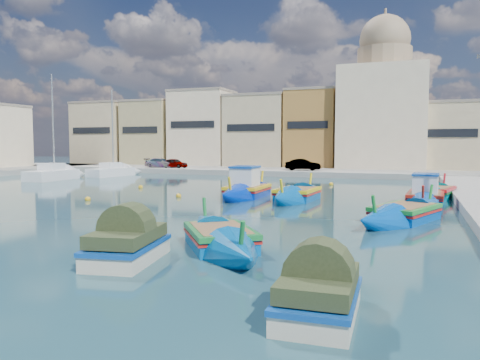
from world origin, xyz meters
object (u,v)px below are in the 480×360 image
at_px(church_block, 383,103).
at_px(luzzu_blue_south, 405,215).
at_px(luzzu_cyan_south, 220,240).
at_px(yacht_north, 122,172).
at_px(luzzu_blue_cabin, 247,191).
at_px(luzzu_green, 297,196).
at_px(tender_near, 127,246).
at_px(yacht_midnorth, 63,175).
at_px(luzzu_cyan_mid, 435,194).
at_px(luzzu_turquoise_cabin, 425,198).
at_px(tender_far, 319,296).

distance_m(church_block, luzzu_blue_south, 38.23).
distance_m(luzzu_cyan_south, yacht_north, 38.13).
xyz_separation_m(luzzu_blue_cabin, luzzu_green, (3.54, -0.52, -0.11)).
xyz_separation_m(church_block, tender_near, (-4.41, -48.08, -7.93)).
xyz_separation_m(church_block, luzzu_cyan_south, (-2.50, -45.36, -8.15)).
distance_m(luzzu_blue_cabin, luzzu_cyan_south, 15.29).
bearing_deg(luzzu_green, yacht_north, 147.12).
xyz_separation_m(tender_near, yacht_midnorth, (-24.83, 25.75, -0.04)).
distance_m(yacht_north, yacht_midnorth, 6.84).
bearing_deg(yacht_north, luzzu_cyan_mid, -19.10).
distance_m(luzzu_turquoise_cabin, luzzu_green, 7.57).
bearing_deg(church_block, luzzu_green, -95.82).
relative_size(luzzu_green, luzzu_blue_south, 0.94).
distance_m(church_block, tender_near, 48.92).
relative_size(luzzu_blue_cabin, tender_near, 2.66).
height_order(yacht_north, yacht_midnorth, yacht_midnorth).
relative_size(luzzu_blue_cabin, luzzu_green, 1.06).
xyz_separation_m(luzzu_green, luzzu_cyan_south, (0.67, -14.17, -0.02)).
bearing_deg(luzzu_blue_cabin, tender_far, -66.60).
xyz_separation_m(luzzu_blue_cabin, tender_far, (8.60, -19.88, 0.04)).
xyz_separation_m(yacht_north, yacht_midnorth, (-2.48, -6.38, 0.04)).
distance_m(luzzu_green, tender_near, 16.93).
bearing_deg(yacht_midnorth, luzzu_cyan_south, -40.75).
xyz_separation_m(luzzu_cyan_mid, tender_far, (-3.12, -23.60, 0.17)).
bearing_deg(tender_far, luzzu_cyan_mid, 82.48).
bearing_deg(tender_near, luzzu_blue_south, 54.49).
distance_m(luzzu_turquoise_cabin, yacht_north, 34.36).
relative_size(luzzu_cyan_south, yacht_north, 0.75).
relative_size(tender_near, yacht_north, 0.34).
xyz_separation_m(luzzu_blue_cabin, luzzu_blue_south, (10.07, -6.53, -0.12)).
xyz_separation_m(tender_near, tender_far, (6.30, -2.47, -0.04)).
distance_m(luzzu_blue_cabin, tender_far, 21.66).
bearing_deg(luzzu_turquoise_cabin, tender_far, -97.04).
bearing_deg(church_block, luzzu_cyan_south, -93.16).
distance_m(luzzu_turquoise_cabin, luzzu_blue_south, 6.76).
distance_m(tender_near, tender_far, 6.77).
relative_size(luzzu_green, luzzu_cyan_south, 1.13).
xyz_separation_m(luzzu_blue_cabin, luzzu_cyan_mid, (11.72, 3.73, -0.12)).
relative_size(luzzu_cyan_mid, luzzu_green, 1.03).
relative_size(luzzu_cyan_south, tender_near, 2.22).
relative_size(luzzu_blue_cabin, tender_far, 3.11).
xyz_separation_m(luzzu_blue_south, yacht_north, (-30.11, 21.25, 0.13)).
xyz_separation_m(tender_far, yacht_north, (-28.65, 34.60, -0.04)).
xyz_separation_m(luzzu_cyan_south, tender_far, (4.39, -5.19, 0.17)).
distance_m(luzzu_green, luzzu_cyan_south, 14.19).
bearing_deg(luzzu_cyan_mid, tender_far, -97.52).
height_order(luzzu_blue_south, yacht_north, yacht_north).
bearing_deg(yacht_north, tender_near, -55.18).
bearing_deg(yacht_midnorth, luzzu_turquoise_cabin, -13.71).
bearing_deg(luzzu_turquoise_cabin, luzzu_blue_south, -98.63).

